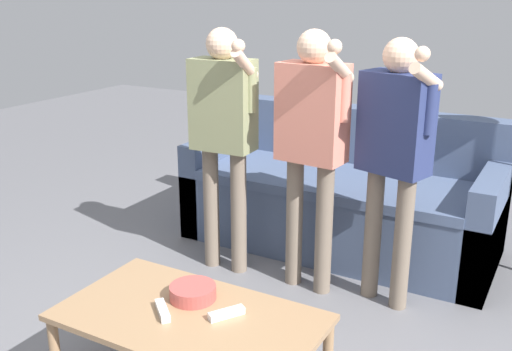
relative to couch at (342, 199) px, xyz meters
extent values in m
cube|color=#475675|center=(0.00, -0.04, -0.09)|extent=(1.98, 0.84, 0.44)
cube|color=#4D5D7E|center=(0.00, -0.11, 0.16)|extent=(1.70, 0.72, 0.06)
cube|color=#475675|center=(0.00, 0.29, 0.35)|extent=(1.98, 0.18, 0.44)
cube|color=#475675|center=(-0.92, -0.04, 0.01)|extent=(0.14, 0.84, 0.65)
cube|color=#475675|center=(0.92, -0.04, 0.01)|extent=(0.14, 0.84, 0.65)
cube|color=#997551|center=(0.04, -1.79, 0.07)|extent=(1.06, 0.60, 0.03)
cylinder|color=#997551|center=(-0.45, -1.53, -0.13)|extent=(0.04, 0.04, 0.37)
cylinder|color=#B24C47|center=(-0.02, -1.68, 0.11)|extent=(0.20, 0.20, 0.06)
ellipsoid|color=white|center=(-0.08, -1.68, 0.11)|extent=(0.06, 0.09, 0.05)
cylinder|color=#4C4C51|center=(-0.08, -1.67, 0.13)|extent=(0.02, 0.02, 0.01)
cylinder|color=#756656|center=(-0.57, -0.70, 0.07)|extent=(0.09, 0.09, 0.75)
cylinder|color=#756656|center=(-0.38, -0.69, 0.07)|extent=(0.09, 0.09, 0.75)
cube|color=gray|center=(-0.48, -0.70, 0.70)|extent=(0.37, 0.20, 0.52)
sphere|color=beige|center=(-0.48, -0.70, 1.04)|extent=(0.18, 0.18, 0.18)
cylinder|color=beige|center=(-0.66, -0.71, 0.68)|extent=(0.07, 0.07, 0.49)
cylinder|color=gray|center=(-0.30, -0.69, 0.80)|extent=(0.07, 0.07, 0.24)
cylinder|color=beige|center=(-0.30, -0.76, 0.95)|extent=(0.07, 0.24, 0.19)
sphere|color=beige|center=(-0.29, -0.83, 1.05)|extent=(0.07, 0.07, 0.07)
cylinder|color=#756656|center=(-0.03, -0.67, 0.07)|extent=(0.09, 0.09, 0.76)
cylinder|color=#756656|center=(0.16, -0.68, 0.07)|extent=(0.09, 0.09, 0.76)
cube|color=#DB7F6B|center=(0.06, -0.68, 0.71)|extent=(0.38, 0.22, 0.52)
sphere|color=beige|center=(0.06, -0.68, 1.05)|extent=(0.18, 0.18, 0.18)
cylinder|color=beige|center=(-0.12, -0.66, 0.68)|extent=(0.07, 0.07, 0.49)
cylinder|color=#DB7F6B|center=(0.24, -0.69, 0.81)|extent=(0.07, 0.07, 0.25)
cylinder|color=beige|center=(0.24, -0.75, 0.96)|extent=(0.08, 0.25, 0.18)
sphere|color=beige|center=(0.23, -0.82, 1.07)|extent=(0.07, 0.07, 0.07)
cylinder|color=#756656|center=(0.41, -0.59, 0.06)|extent=(0.09, 0.09, 0.74)
cylinder|color=#756656|center=(0.58, -0.64, 0.06)|extent=(0.09, 0.09, 0.74)
cube|color=navy|center=(0.49, -0.62, 0.69)|extent=(0.39, 0.28, 0.51)
sphere|color=beige|center=(0.49, -0.62, 1.02)|extent=(0.18, 0.18, 0.18)
cylinder|color=beige|center=(0.33, -0.57, 0.66)|extent=(0.06, 0.06, 0.48)
cylinder|color=navy|center=(0.66, -0.67, 0.78)|extent=(0.06, 0.06, 0.24)
cylinder|color=beige|center=(0.65, -0.72, 0.94)|extent=(0.13, 0.25, 0.16)
sphere|color=beige|center=(0.63, -0.77, 1.05)|extent=(0.07, 0.07, 0.07)
cube|color=white|center=(0.18, -1.73, 0.10)|extent=(0.11, 0.15, 0.03)
cylinder|color=silver|center=(0.20, -1.71, 0.12)|extent=(0.01, 0.01, 0.00)
cube|color=silver|center=(0.16, -1.77, 0.12)|extent=(0.02, 0.02, 0.00)
cube|color=white|center=(-0.05, -1.84, 0.10)|extent=(0.14, 0.13, 0.03)
cylinder|color=silver|center=(-0.07, -1.82, 0.12)|extent=(0.01, 0.01, 0.00)
cube|color=silver|center=(-0.02, -1.87, 0.12)|extent=(0.02, 0.02, 0.00)
camera|label=1|loc=(1.29, -3.47, 1.34)|focal=41.17mm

